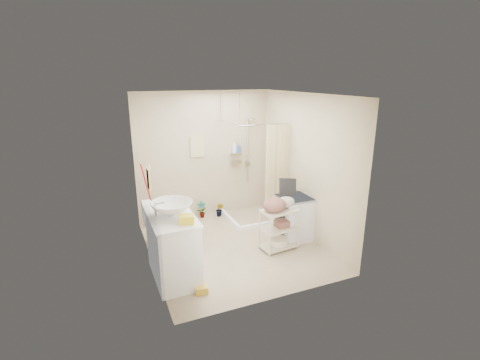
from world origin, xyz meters
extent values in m
plane|color=tan|center=(0.00, 0.00, 0.00)|extent=(3.20, 3.20, 0.00)
cube|color=silver|center=(0.00, 0.00, 2.60)|extent=(2.80, 3.20, 0.04)
cube|color=#C5B798|center=(0.00, 1.60, 1.30)|extent=(2.80, 0.04, 2.60)
cube|color=#C5B798|center=(0.00, -1.60, 1.30)|extent=(2.80, 0.04, 2.60)
cube|color=#C5B798|center=(-1.40, 0.00, 1.30)|extent=(0.04, 3.20, 2.60)
cube|color=#C5B798|center=(1.40, 0.00, 1.30)|extent=(0.04, 3.20, 2.60)
cube|color=white|center=(-1.16, -0.55, 0.49)|extent=(0.64, 1.12, 0.98)
imported|color=silver|center=(-1.14, -0.55, 1.08)|extent=(0.65, 0.65, 0.20)
cube|color=yellow|center=(-1.02, -0.89, 1.04)|extent=(0.23, 0.20, 0.11)
cube|color=yellow|center=(-0.91, -1.10, 0.07)|extent=(0.27, 0.23, 0.14)
imported|color=white|center=(-1.04, 0.64, 0.39)|extent=(0.78, 0.46, 0.78)
imported|color=brown|center=(-0.13, 1.46, 0.18)|extent=(0.19, 0.13, 0.36)
imported|color=#9C4C21|center=(0.24, 1.38, 0.15)|extent=(0.21, 0.21, 0.30)
cube|color=beige|center=(-0.15, 1.58, 1.50)|extent=(0.28, 0.03, 0.42)
imported|color=silver|center=(0.65, 1.54, 1.44)|extent=(0.10, 0.10, 0.24)
imported|color=#395B96|center=(0.73, 1.51, 1.41)|extent=(0.11, 0.11, 0.19)
cube|color=silver|center=(1.14, -0.12, 0.40)|extent=(0.55, 0.57, 0.80)
camera|label=1|loc=(-2.02, -5.12, 2.88)|focal=26.00mm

